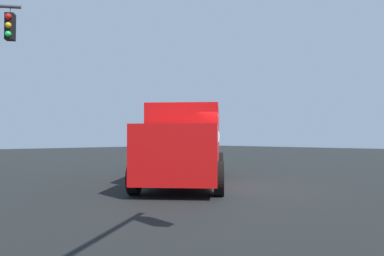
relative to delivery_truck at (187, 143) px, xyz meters
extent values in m
plane|color=black|center=(-2.10, -0.02, -1.47)|extent=(100.00, 100.00, 0.00)
cube|color=red|center=(0.47, -0.55, 0.11)|extent=(5.48, 5.82, 2.47)
cube|color=red|center=(-2.08, 2.42, -0.27)|extent=(3.06, 3.01, 1.70)
cube|color=black|center=(-2.64, 3.07, 0.07)|extent=(1.58, 1.38, 0.88)
cube|color=#B2B2B7|center=(2.24, -2.60, -1.28)|extent=(1.88, 1.65, 0.21)
cube|color=white|center=(-0.45, -1.33, 0.24)|extent=(3.09, 3.59, 0.36)
cube|color=white|center=(1.39, 0.24, 0.24)|extent=(3.09, 3.59, 0.36)
cylinder|color=black|center=(-2.99, 1.57, -0.97)|extent=(0.86, 0.94, 1.00)
cylinder|color=black|center=(-1.11, 3.19, -0.97)|extent=(0.86, 0.94, 1.00)
cylinder|color=black|center=(0.32, -2.27, -0.97)|extent=(0.86, 0.94, 1.00)
cylinder|color=black|center=(2.20, -0.65, -0.97)|extent=(0.86, 0.94, 1.00)
cylinder|color=black|center=(1.00, -3.07, -0.97)|extent=(0.86, 0.94, 1.00)
cylinder|color=black|center=(2.88, -1.45, -0.97)|extent=(0.86, 0.94, 1.00)
cylinder|color=#38383D|center=(3.66, 5.18, 4.73)|extent=(0.03, 0.03, 0.25)
cube|color=black|center=(3.66, 5.18, 4.13)|extent=(0.42, 0.42, 0.95)
sphere|color=red|center=(3.51, 5.28, 4.45)|extent=(0.20, 0.20, 0.20)
sphere|color=#EFA314|center=(3.51, 5.28, 4.14)|extent=(0.20, 0.20, 0.20)
sphere|color=#19CC4C|center=(3.51, 5.28, 3.83)|extent=(0.20, 0.20, 0.20)
camera|label=1|loc=(-9.70, 9.27, 0.19)|focal=33.06mm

